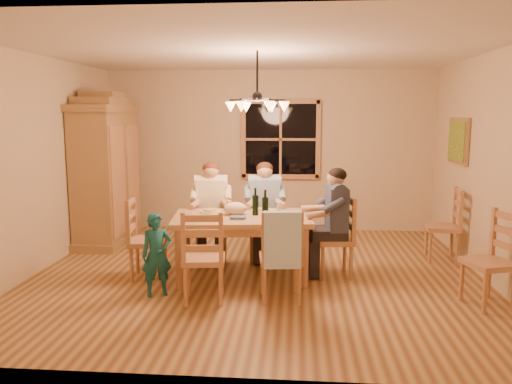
# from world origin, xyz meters

# --- Properties ---
(floor) EXTENTS (5.50, 5.50, 0.00)m
(floor) POSITION_xyz_m (0.00, 0.00, 0.00)
(floor) COLOR brown
(floor) RESTS_ON ground
(ceiling) EXTENTS (5.50, 5.00, 0.02)m
(ceiling) POSITION_xyz_m (0.00, 0.00, 2.70)
(ceiling) COLOR white
(ceiling) RESTS_ON wall_back
(wall_back) EXTENTS (5.50, 0.02, 2.70)m
(wall_back) POSITION_xyz_m (0.00, 2.50, 1.35)
(wall_back) COLOR beige
(wall_back) RESTS_ON floor
(wall_left) EXTENTS (0.02, 5.00, 2.70)m
(wall_left) POSITION_xyz_m (-2.75, 0.00, 1.35)
(wall_left) COLOR beige
(wall_left) RESTS_ON floor
(wall_right) EXTENTS (0.02, 5.00, 2.70)m
(wall_right) POSITION_xyz_m (2.75, 0.00, 1.35)
(wall_right) COLOR beige
(wall_right) RESTS_ON floor
(window) EXTENTS (1.30, 0.06, 1.30)m
(window) POSITION_xyz_m (0.20, 2.47, 1.55)
(window) COLOR black
(window) RESTS_ON wall_back
(painting) EXTENTS (0.06, 0.78, 0.64)m
(painting) POSITION_xyz_m (2.71, 1.20, 1.60)
(painting) COLOR olive
(painting) RESTS_ON wall_right
(chandelier) EXTENTS (0.77, 0.68, 0.71)m
(chandelier) POSITION_xyz_m (-0.00, 0.00, 2.08)
(chandelier) COLOR black
(chandelier) RESTS_ON ceiling
(armoire) EXTENTS (0.66, 1.40, 2.30)m
(armoire) POSITION_xyz_m (-2.42, 1.38, 1.06)
(armoire) COLOR olive
(armoire) RESTS_ON floor
(dining_table) EXTENTS (1.73, 1.17, 0.76)m
(dining_table) POSITION_xyz_m (-0.18, -0.14, 0.65)
(dining_table) COLOR #A97F4B
(dining_table) RESTS_ON floor
(chair_far_left) EXTENTS (0.49, 0.47, 0.99)m
(chair_far_left) POSITION_xyz_m (-0.67, 0.58, 0.30)
(chair_far_left) COLOR tan
(chair_far_left) RESTS_ON floor
(chair_far_right) EXTENTS (0.49, 0.47, 0.99)m
(chair_far_right) POSITION_xyz_m (0.05, 0.66, 0.30)
(chair_far_right) COLOR tan
(chair_far_right) RESTS_ON floor
(chair_near_left) EXTENTS (0.49, 0.47, 0.99)m
(chair_near_left) POSITION_xyz_m (-0.49, -0.95, 0.30)
(chair_near_left) COLOR tan
(chair_near_left) RESTS_ON floor
(chair_near_right) EXTENTS (0.49, 0.47, 0.99)m
(chair_near_right) POSITION_xyz_m (0.32, -0.85, 0.30)
(chair_near_right) COLOR tan
(chair_near_right) RESTS_ON floor
(chair_end_left) EXTENTS (0.47, 0.49, 0.99)m
(chair_end_left) POSITION_xyz_m (-1.30, -0.27, 0.30)
(chair_end_left) COLOR tan
(chair_end_left) RESTS_ON floor
(chair_end_right) EXTENTS (0.47, 0.49, 0.99)m
(chair_end_right) POSITION_xyz_m (0.94, -0.01, 0.30)
(chair_end_right) COLOR tan
(chair_end_right) RESTS_ON floor
(adult_woman) EXTENTS (0.43, 0.46, 0.87)m
(adult_woman) POSITION_xyz_m (-0.67, 0.58, 0.84)
(adult_woman) COLOR beige
(adult_woman) RESTS_ON floor
(adult_plaid_man) EXTENTS (0.43, 0.46, 0.87)m
(adult_plaid_man) POSITION_xyz_m (0.05, 0.66, 0.84)
(adult_plaid_man) COLOR #315E88
(adult_plaid_man) RESTS_ON floor
(adult_slate_man) EXTENTS (0.46, 0.43, 0.87)m
(adult_slate_man) POSITION_xyz_m (0.94, -0.01, 0.84)
(adult_slate_man) COLOR #3A455E
(adult_slate_man) RESTS_ON floor
(towel) EXTENTS (0.39, 0.14, 0.58)m
(towel) POSITION_xyz_m (0.34, -1.04, 0.70)
(towel) COLOR #B6DCF7
(towel) RESTS_ON chair_near_right
(wine_bottle_a) EXTENTS (0.08, 0.08, 0.33)m
(wine_bottle_a) POSITION_xyz_m (-0.02, -0.07, 0.93)
(wine_bottle_a) COLOR black
(wine_bottle_a) RESTS_ON dining_table
(wine_bottle_b) EXTENTS (0.08, 0.08, 0.33)m
(wine_bottle_b) POSITION_xyz_m (0.11, -0.21, 0.93)
(wine_bottle_b) COLOR black
(wine_bottle_b) RESTS_ON dining_table
(plate_woman) EXTENTS (0.26, 0.26, 0.02)m
(plate_woman) POSITION_xyz_m (-0.60, 0.07, 0.77)
(plate_woman) COLOR white
(plate_woman) RESTS_ON dining_table
(plate_plaid) EXTENTS (0.26, 0.26, 0.02)m
(plate_plaid) POSITION_xyz_m (0.06, 0.16, 0.77)
(plate_plaid) COLOR white
(plate_plaid) RESTS_ON dining_table
(plate_slate) EXTENTS (0.26, 0.26, 0.02)m
(plate_slate) POSITION_xyz_m (0.36, -0.07, 0.77)
(plate_slate) COLOR white
(plate_slate) RESTS_ON dining_table
(wine_glass_a) EXTENTS (0.06, 0.06, 0.14)m
(wine_glass_a) POSITION_xyz_m (-0.36, 0.10, 0.83)
(wine_glass_a) COLOR silver
(wine_glass_a) RESTS_ON dining_table
(wine_glass_b) EXTENTS (0.06, 0.06, 0.14)m
(wine_glass_b) POSITION_xyz_m (0.27, 0.03, 0.83)
(wine_glass_b) COLOR silver
(wine_glass_b) RESTS_ON dining_table
(cap) EXTENTS (0.20, 0.20, 0.11)m
(cap) POSITION_xyz_m (0.40, -0.37, 0.82)
(cap) COLOR tan
(cap) RESTS_ON dining_table
(napkin) EXTENTS (0.20, 0.16, 0.03)m
(napkin) POSITION_xyz_m (-0.20, -0.32, 0.78)
(napkin) COLOR slate
(napkin) RESTS_ON dining_table
(cloth_bundle) EXTENTS (0.28, 0.22, 0.15)m
(cloth_bundle) POSITION_xyz_m (-0.26, -0.08, 0.84)
(cloth_bundle) COLOR beige
(cloth_bundle) RESTS_ON dining_table
(child) EXTENTS (0.39, 0.34, 0.91)m
(child) POSITION_xyz_m (-1.03, -0.83, 0.46)
(child) COLOR #18646E
(child) RESTS_ON floor
(chair_spare_front) EXTENTS (0.54, 0.55, 0.99)m
(chair_spare_front) POSITION_xyz_m (2.45, -0.86, 0.30)
(chair_spare_front) COLOR tan
(chair_spare_front) RESTS_ON floor
(chair_spare_back) EXTENTS (0.46, 0.48, 0.99)m
(chair_spare_back) POSITION_xyz_m (2.45, 0.82, 0.30)
(chair_spare_back) COLOR tan
(chair_spare_back) RESTS_ON floor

